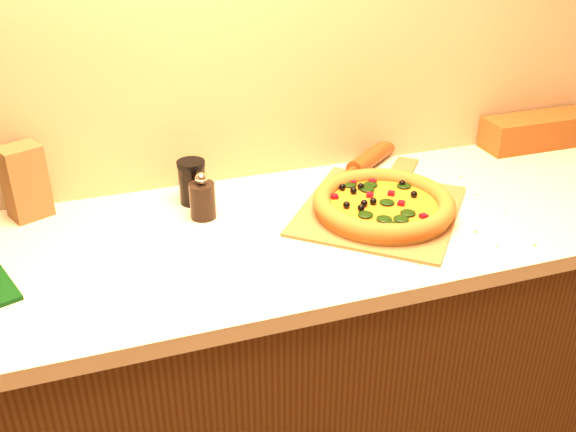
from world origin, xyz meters
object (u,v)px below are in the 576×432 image
object	(u,v)px
pizza	(384,204)
rolling_pin	(375,155)
dark_jar	(192,182)
pizza_peel	(381,207)
pepper_grinder	(203,199)

from	to	relation	value
pizza	rolling_pin	bearing A→B (deg)	68.33
pizza	dark_jar	size ratio (longest dim) A/B	3.04
pizza_peel	pepper_grinder	world-z (taller)	pepper_grinder
pepper_grinder	rolling_pin	world-z (taller)	pepper_grinder
rolling_pin	dark_jar	distance (m)	0.58
rolling_pin	pepper_grinder	bearing A→B (deg)	-162.85
pepper_grinder	rolling_pin	size ratio (longest dim) A/B	0.39
pizza	dark_jar	world-z (taller)	dark_jar
pizza	dark_jar	bearing A→B (deg)	152.83
pizza	rolling_pin	distance (m)	0.34
pepper_grinder	rolling_pin	distance (m)	0.59
pizza	pepper_grinder	distance (m)	0.46
pizza_peel	dark_jar	size ratio (longest dim) A/B	4.94
pizza_peel	pepper_grinder	size ratio (longest dim) A/B	4.72
pizza_peel	pizza	distance (m)	0.04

